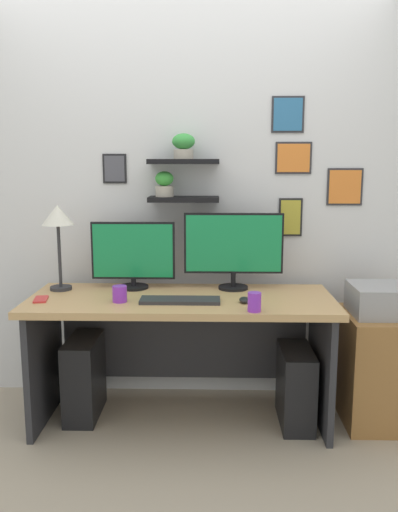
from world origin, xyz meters
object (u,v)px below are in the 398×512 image
(desk_lamp, at_px, (58,222))
(computer_tower_right, at_px, (296,387))
(computer_mouse, at_px, (244,300))
(computer_tower_left, at_px, (84,377))
(drawer_cabinet, at_px, (380,367))
(printer, at_px, (385,300))
(keyboard, at_px, (181,300))
(cell_phone, at_px, (41,299))
(pen_cup, at_px, (254,302))
(monitor_right, at_px, (234,247))
(monitor_left, at_px, (133,254))
(coffee_mug, at_px, (120,294))
(desk, at_px, (182,329))

(desk_lamp, height_order, computer_tower_right, desk_lamp)
(computer_mouse, height_order, computer_tower_left, computer_mouse)
(drawer_cabinet, bearing_deg, printer, -90.00)
(desk_lamp, relative_size, printer, 1.35)
(keyboard, relative_size, desk_lamp, 0.86)
(computer_mouse, relative_size, cell_phone, 0.64)
(keyboard, bearing_deg, pen_cup, -23.92)
(monitor_right, relative_size, keyboard, 1.35)
(keyboard, distance_m, computer_tower_right, 0.86)
(desk_lamp, bearing_deg, monitor_right, 3.06)
(monitor_right, height_order, computer_tower_right, monitor_right)
(monitor_left, bearing_deg, drawer_cabinet, -7.13)
(printer, xyz_separation_m, computer_tower_left, (-1.75, 0.01, -0.49))
(monitor_right, relative_size, drawer_cabinet, 0.92)
(keyboard, bearing_deg, computer_mouse, -0.20)
(computer_mouse, relative_size, drawer_cabinet, 0.14)
(cell_phone, bearing_deg, monitor_right, 4.71)
(monitor_right, relative_size, computer_tower_left, 1.24)
(keyboard, bearing_deg, computer_tower_right, 7.39)
(desk_lamp, bearing_deg, monitor_left, 7.31)
(monitor_left, relative_size, computer_mouse, 5.63)
(printer, bearing_deg, desk_lamp, 176.15)
(cell_phone, bearing_deg, keyboard, -12.61)
(keyboard, distance_m, computer_mouse, 0.35)
(computer_mouse, height_order, computer_tower_right, computer_mouse)
(cell_phone, relative_size, computer_tower_left, 0.29)
(computer_mouse, distance_m, pen_cup, 0.18)
(monitor_left, bearing_deg, desk_lamp, -172.69)
(keyboard, bearing_deg, computer_tower_left, 165.33)
(computer_mouse, relative_size, coffee_mug, 1.00)
(keyboard, xyz_separation_m, drawer_cabinet, (1.16, 0.14, -0.44))
(printer, bearing_deg, coffee_mug, -174.45)
(coffee_mug, height_order, drawer_cabinet, coffee_mug)
(drawer_cabinet, height_order, computer_tower_left, drawer_cabinet)
(keyboard, relative_size, cell_phone, 3.14)
(cell_phone, bearing_deg, computer_mouse, -12.16)
(coffee_mug, distance_m, computer_tower_left, 0.63)
(monitor_right, bearing_deg, monitor_left, -179.99)
(desk, distance_m, computer_mouse, 0.45)
(printer, bearing_deg, cell_phone, -176.47)
(desk, distance_m, computer_tower_left, 0.66)
(computer_mouse, height_order, pen_cup, pen_cup)
(desk_lamp, height_order, pen_cup, desk_lamp)
(pen_cup, distance_m, drawer_cabinet, 0.96)
(keyboard, distance_m, cell_phone, 0.78)
(desk, relative_size, computer_tower_left, 3.63)
(coffee_mug, bearing_deg, computer_tower_right, 5.06)
(desk, height_order, monitor_right, monitor_right)
(desk, xyz_separation_m, cell_phone, (-0.78, -0.14, 0.21))
(printer, relative_size, computer_tower_left, 0.79)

